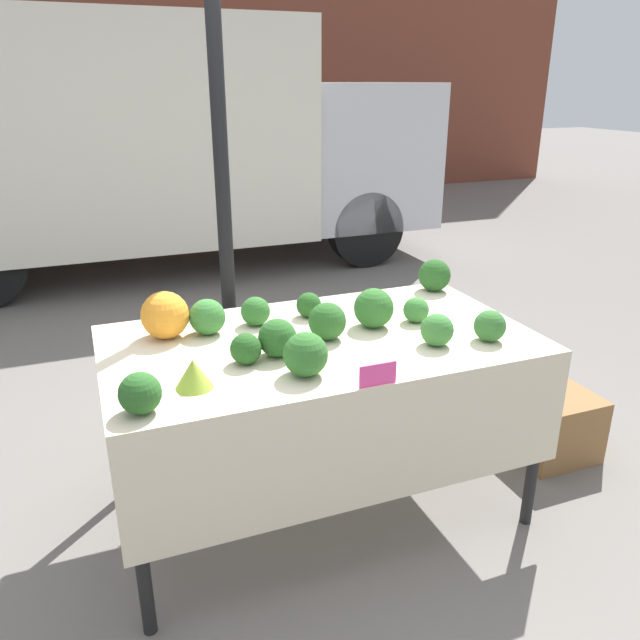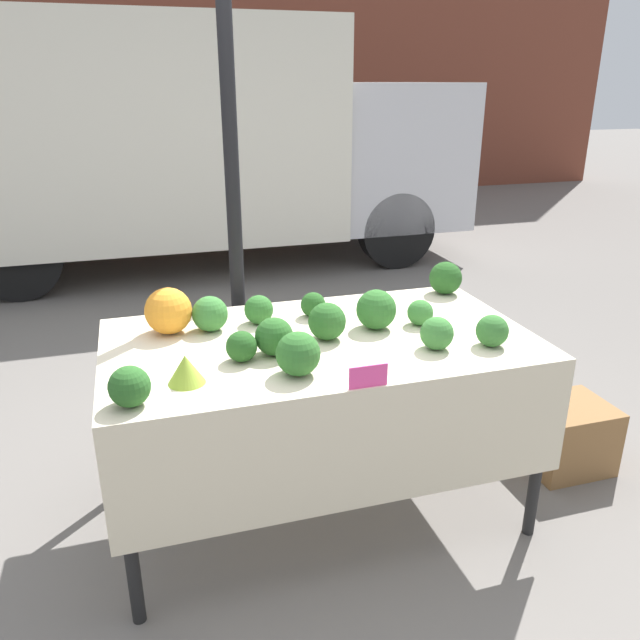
# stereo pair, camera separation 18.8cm
# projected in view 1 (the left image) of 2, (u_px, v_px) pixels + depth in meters

# --- Properties ---
(ground_plane) EXTENTS (40.00, 40.00, 0.00)m
(ground_plane) POSITION_uv_depth(u_px,v_px,m) (320.00, 507.00, 2.91)
(ground_plane) COLOR slate
(building_facade) EXTENTS (16.00, 0.60, 5.90)m
(building_facade) POSITION_uv_depth(u_px,v_px,m) (112.00, 3.00, 9.31)
(building_facade) COLOR brown
(building_facade) RESTS_ON ground_plane
(tent_pole) EXTENTS (0.07, 0.07, 2.31)m
(tent_pole) POSITION_uv_depth(u_px,v_px,m) (225.00, 238.00, 2.98)
(tent_pole) COLOR black
(tent_pole) RESTS_ON ground_plane
(parked_truck) EXTENTS (5.43, 1.86, 2.42)m
(parked_truck) POSITION_uv_depth(u_px,v_px,m) (151.00, 140.00, 6.22)
(parked_truck) COLOR silver
(parked_truck) RESTS_ON ground_plane
(market_table) EXTENTS (1.77, 0.98, 0.85)m
(market_table) POSITION_uv_depth(u_px,v_px,m) (326.00, 366.00, 2.58)
(market_table) COLOR beige
(market_table) RESTS_ON ground_plane
(orange_cauliflower) EXTENTS (0.20, 0.20, 0.20)m
(orange_cauliflower) POSITION_uv_depth(u_px,v_px,m) (165.00, 315.00, 2.57)
(orange_cauliflower) COLOR orange
(orange_cauliflower) RESTS_ON market_table
(romanesco_head) EXTENTS (0.13, 0.13, 0.11)m
(romanesco_head) POSITION_uv_depth(u_px,v_px,m) (194.00, 374.00, 2.16)
(romanesco_head) COLOR #93B238
(romanesco_head) RESTS_ON market_table
(broccoli_head_0) EXTENTS (0.11, 0.11, 0.11)m
(broccoli_head_0) POSITION_uv_depth(u_px,v_px,m) (309.00, 305.00, 2.81)
(broccoli_head_0) COLOR #23511E
(broccoli_head_0) RESTS_ON market_table
(broccoli_head_1) EXTENTS (0.16, 0.16, 0.16)m
(broccoli_head_1) POSITION_uv_depth(u_px,v_px,m) (327.00, 321.00, 2.56)
(broccoli_head_1) COLOR #285B23
(broccoli_head_1) RESTS_ON market_table
(broccoli_head_2) EXTENTS (0.16, 0.16, 0.16)m
(broccoli_head_2) POSITION_uv_depth(u_px,v_px,m) (434.00, 275.00, 3.16)
(broccoli_head_2) COLOR #23511E
(broccoli_head_2) RESTS_ON market_table
(broccoli_head_3) EXTENTS (0.17, 0.17, 0.17)m
(broccoli_head_3) POSITION_uv_depth(u_px,v_px,m) (374.00, 308.00, 2.69)
(broccoli_head_3) COLOR #2D6628
(broccoli_head_3) RESTS_ON market_table
(broccoli_head_4) EXTENTS (0.13, 0.13, 0.13)m
(broccoli_head_4) POSITION_uv_depth(u_px,v_px,m) (490.00, 326.00, 2.55)
(broccoli_head_4) COLOR #336B2D
(broccoli_head_4) RESTS_ON market_table
(broccoli_head_5) EXTENTS (0.12, 0.12, 0.12)m
(broccoli_head_5) POSITION_uv_depth(u_px,v_px,m) (246.00, 349.00, 2.34)
(broccoli_head_5) COLOR #23511E
(broccoli_head_5) RESTS_ON market_table
(broccoli_head_6) EXTENTS (0.15, 0.15, 0.15)m
(broccoli_head_6) POSITION_uv_depth(u_px,v_px,m) (277.00, 338.00, 2.40)
(broccoli_head_6) COLOR #285B23
(broccoli_head_6) RESTS_ON market_table
(broccoli_head_7) EXTENTS (0.13, 0.13, 0.13)m
(broccoli_head_7) POSITION_uv_depth(u_px,v_px,m) (437.00, 330.00, 2.50)
(broccoli_head_7) COLOR #387533
(broccoli_head_7) RESTS_ON market_table
(broccoli_head_8) EXTENTS (0.15, 0.15, 0.15)m
(broccoli_head_8) POSITION_uv_depth(u_px,v_px,m) (207.00, 317.00, 2.62)
(broccoli_head_8) COLOR #387533
(broccoli_head_8) RESTS_ON market_table
(broccoli_head_9) EXTENTS (0.14, 0.14, 0.14)m
(broccoli_head_9) POSITION_uv_depth(u_px,v_px,m) (140.00, 393.00, 1.99)
(broccoli_head_9) COLOR #285B23
(broccoli_head_9) RESTS_ON market_table
(broccoli_head_10) EXTENTS (0.16, 0.16, 0.16)m
(broccoli_head_10) POSITION_uv_depth(u_px,v_px,m) (306.00, 354.00, 2.24)
(broccoli_head_10) COLOR #2D6628
(broccoli_head_10) RESTS_ON market_table
(broccoli_head_11) EXTENTS (0.11, 0.11, 0.11)m
(broccoli_head_11) POSITION_uv_depth(u_px,v_px,m) (416.00, 310.00, 2.75)
(broccoli_head_11) COLOR #387533
(broccoli_head_11) RESTS_ON market_table
(broccoli_head_12) EXTENTS (0.13, 0.13, 0.13)m
(broccoli_head_12) POSITION_uv_depth(u_px,v_px,m) (255.00, 311.00, 2.71)
(broccoli_head_12) COLOR #2D6628
(broccoli_head_12) RESTS_ON market_table
(price_sign) EXTENTS (0.14, 0.01, 0.08)m
(price_sign) POSITION_uv_depth(u_px,v_px,m) (378.00, 375.00, 2.18)
(price_sign) COLOR #EF4793
(price_sign) RESTS_ON market_table
(produce_crate) EXTENTS (0.40, 0.35, 0.35)m
(produce_crate) POSITION_uv_depth(u_px,v_px,m) (554.00, 425.00, 3.26)
(produce_crate) COLOR olive
(produce_crate) RESTS_ON ground_plane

